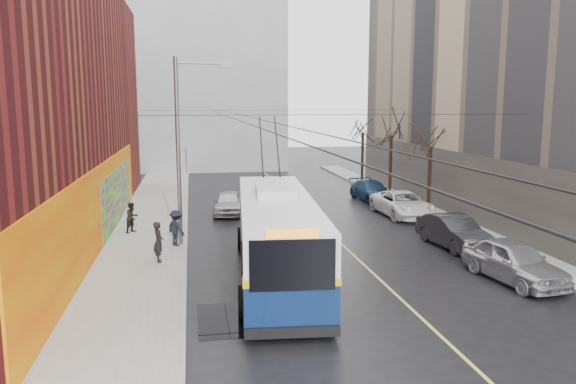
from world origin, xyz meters
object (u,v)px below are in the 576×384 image
streetlight_pole (181,147)px  tree_near (431,134)px  trolleybus (277,234)px  following_car (228,203)px  parked_car_c (402,204)px  pedestrian_c (176,228)px  tree_mid (392,125)px  parked_car_d (372,191)px  parked_car_b (454,232)px  parked_car_a (514,261)px  tree_far (363,123)px  pedestrian_b (132,217)px  pedestrian_a (158,242)px

streetlight_pole → tree_near: streetlight_pole is taller
trolleybus → following_car: (-1.05, 13.18, -1.01)m
parked_car_c → pedestrian_c: (-13.50, -5.57, 0.25)m
tree_mid → parked_car_d: tree_mid is taller
parked_car_b → pedestrian_c: pedestrian_c is taller
streetlight_pole → parked_car_c: (13.14, 5.31, -4.09)m
parked_car_a → parked_car_d: (0.35, 18.52, -0.11)m
trolleybus → parked_car_c: 14.28m
streetlight_pole → tree_far: bearing=52.9°
streetlight_pole → tree_mid: 19.96m
tree_far → parked_car_b: (-2.37, -22.33, -4.37)m
tree_mid → parked_car_d: 5.41m
parked_car_b → pedestrian_b: 16.35m
streetlight_pole → following_car: 9.23m
parked_car_a → parked_car_d: 18.52m
tree_far → parked_car_d: (-2.09, -9.05, -4.44)m
parked_car_a → pedestrian_c: size_ratio=2.78×
tree_near → trolleybus: (-11.44, -11.36, -3.24)m
trolleybus → pedestrian_b: bearing=132.2°
parked_car_a → parked_car_c: (0.44, 12.88, -0.06)m
streetlight_pole → trolleybus: 7.22m
streetlight_pole → pedestrian_a: streetlight_pole is taller
tree_mid → pedestrian_a: 23.10m
tree_far → pedestrian_a: bearing=-125.2°
streetlight_pole → parked_car_a: streetlight_pole is taller
pedestrian_a → pedestrian_c: size_ratio=1.02×
parked_car_d → pedestrian_a: (-14.09, -13.89, 0.32)m
parked_car_c → parked_car_d: 5.64m
pedestrian_a → tree_mid: bearing=-55.7°
parked_car_b → parked_car_d: parked_car_b is taller
tree_near → following_car: size_ratio=1.51×
tree_near → trolleybus: size_ratio=0.48×
pedestrian_a → pedestrian_c: bearing=-24.4°
tree_mid → parked_car_c: (-2.00, -7.69, -4.50)m
tree_mid → parked_car_a: bearing=-96.8°
tree_far → following_car: size_ratio=1.55×
tree_far → pedestrian_b: 25.02m
parked_car_c → parked_car_a: bearing=-94.5°
trolleybus → pedestrian_a: trolleybus is taller
tree_far → parked_car_b: 22.87m
streetlight_pole → tree_near: bearing=21.6°
streetlight_pole → pedestrian_b: (-2.69, 2.96, -3.90)m
parked_car_d → parked_car_b: bearing=-96.4°
tree_far → streetlight_pole: bearing=-127.1°
pedestrian_a → pedestrian_b: pedestrian_a is taller
parked_car_a → pedestrian_b: size_ratio=2.99×
tree_far → trolleybus: size_ratio=0.49×
trolleybus → pedestrian_a: 5.36m
parked_car_a → streetlight_pole: bearing=141.8°
parked_car_c → following_car: 10.79m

